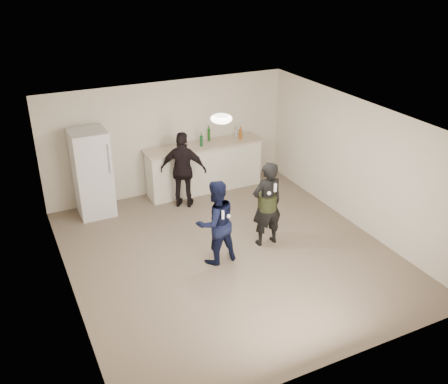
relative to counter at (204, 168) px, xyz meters
name	(u,v)px	position (x,y,z in m)	size (l,w,h in m)	color
floor	(229,253)	(-0.70, -2.67, -0.53)	(6.00, 6.00, 0.00)	#6B5B4C
ceiling	(229,121)	(-0.70, -2.67, 1.98)	(6.00, 6.00, 0.00)	silver
wall_back	(169,138)	(-0.70, 0.33, 0.72)	(6.00, 6.00, 0.00)	beige
wall_front	(338,288)	(-0.70, -5.67, 0.72)	(6.00, 6.00, 0.00)	beige
wall_left	(63,226)	(-3.45, -2.67, 0.72)	(6.00, 6.00, 0.00)	beige
wall_right	(357,164)	(2.05, -2.67, 0.72)	(6.00, 6.00, 0.00)	beige
counter	(204,168)	(0.00, 0.00, 0.00)	(2.60, 0.56, 1.05)	silver
counter_top	(204,145)	(0.00, 0.00, 0.55)	(2.68, 0.64, 0.04)	#C7B39A
fridge	(92,173)	(-2.49, -0.07, 0.38)	(0.70, 0.70, 1.80)	silver
fridge_handle	(109,159)	(-2.21, -0.44, 0.78)	(0.02, 0.02, 0.60)	silver
ceiling_dome	(221,119)	(-0.70, -2.37, 1.93)	(0.36, 0.36, 0.16)	white
shaker	(181,143)	(-0.49, 0.11, 0.65)	(0.08, 0.08, 0.17)	silver
man	(216,222)	(-1.00, -2.77, 0.24)	(0.74, 0.58, 1.53)	#101945
woman	(267,204)	(0.09, -2.64, 0.29)	(0.59, 0.39, 1.63)	black
camo_shorts	(267,202)	(0.09, -2.64, 0.32)	(0.34, 0.34, 0.28)	#2E3819
spectator	(184,170)	(-0.71, -0.56, 0.30)	(0.97, 0.40, 1.65)	black
remote_man	(223,215)	(-1.00, -3.05, 0.53)	(0.04, 0.04, 0.15)	white
nunchuk_man	(229,216)	(-0.88, -3.02, 0.45)	(0.07, 0.07, 0.07)	white
remote_woman	(275,188)	(0.09, -2.89, 0.72)	(0.04, 0.04, 0.15)	white
nunchuk_woman	(269,193)	(-0.01, -2.86, 0.62)	(0.07, 0.07, 0.07)	silver
bottle_cluster	(221,136)	(0.44, 0.04, 0.68)	(1.05, 0.31, 0.28)	#995216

